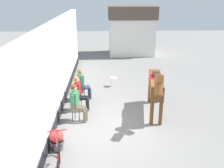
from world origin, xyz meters
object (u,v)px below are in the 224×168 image
seated_visitor_middle (79,92)px  spare_stool_white (113,79)px  seated_visitor_far (82,82)px  seated_visitor_near (77,101)px  leaning_bicycle (59,161)px  flower_planter_near (57,139)px  satchel_bag (81,91)px  saddled_horse_center (156,85)px

seated_visitor_middle → spare_stool_white: (1.44, 2.66, -0.38)m
spare_stool_white → seated_visitor_middle: bearing=-118.4°
seated_visitor_far → seated_visitor_middle: bearing=-92.5°
seated_visitor_near → seated_visitor_far: same height
seated_visitor_near → spare_stool_white: bearing=67.7°
seated_visitor_far → leaning_bicycle: 4.87m
seated_visitor_near → spare_stool_white: 3.84m
seated_visitor_near → seated_visitor_middle: same height
seated_visitor_near → seated_visitor_middle: 0.88m
seated_visitor_middle → leaning_bicycle: size_ratio=0.80×
spare_stool_white → flower_planter_near: bearing=-109.4°
seated_visitor_near → satchel_bag: (-0.09, 2.73, -0.68)m
seated_visitor_far → flower_planter_near: (-0.48, -3.74, -0.44)m
seated_visitor_far → leaning_bicycle: (-0.25, -4.85, -0.38)m
seated_visitor_far → saddled_horse_center: size_ratio=0.47×
seated_visitor_near → leaning_bicycle: (-0.20, -2.90, -0.38)m
seated_visitor_near → seated_visitor_middle: (0.01, 0.88, 0.00)m
seated_visitor_near → leaning_bicycle: bearing=-93.9°
seated_visitor_far → satchel_bag: 1.04m
saddled_horse_center → flower_planter_near: saddled_horse_center is taller
leaning_bicycle → satchel_bag: (0.10, 5.63, -0.30)m
leaning_bicycle → satchel_bag: size_ratio=6.23×
leaning_bicycle → spare_stool_white: size_ratio=3.79×
saddled_horse_center → satchel_bag: size_ratio=10.66×
seated_visitor_middle → leaning_bicycle: seated_visitor_middle is taller
seated_visitor_near → flower_planter_near: size_ratio=2.17×
saddled_horse_center → spare_stool_white: 3.50m
seated_visitor_middle → saddled_horse_center: bearing=-8.6°
saddled_horse_center → leaning_bicycle: saddled_horse_center is taller
seated_visitor_near → saddled_horse_center: (2.90, 0.44, 0.38)m
leaning_bicycle → spare_stool_white: 6.65m
seated_visitor_middle → seated_visitor_near: bearing=-90.8°
seated_visitor_near → seated_visitor_far: size_ratio=1.00×
flower_planter_near → spare_stool_white: size_ratio=1.39×
seated_visitor_far → satchel_bag: seated_visitor_far is taller
seated_visitor_middle → satchel_bag: size_ratio=4.96×
seated_visitor_near → flower_planter_near: (-0.43, -1.79, -0.44)m
seated_visitor_middle → spare_stool_white: size_ratio=3.02×
seated_visitor_middle → leaning_bicycle: 3.81m
seated_visitor_middle → seated_visitor_far: bearing=87.5°
saddled_horse_center → seated_visitor_middle: bearing=171.4°
seated_visitor_far → spare_stool_white: bearing=48.8°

